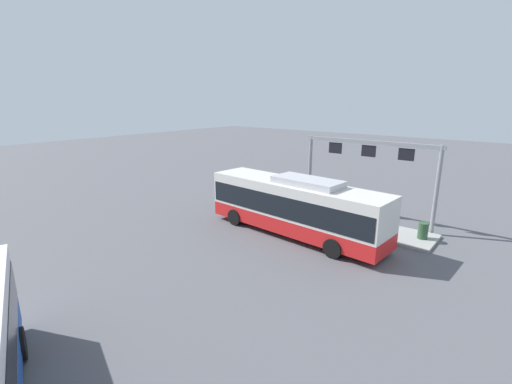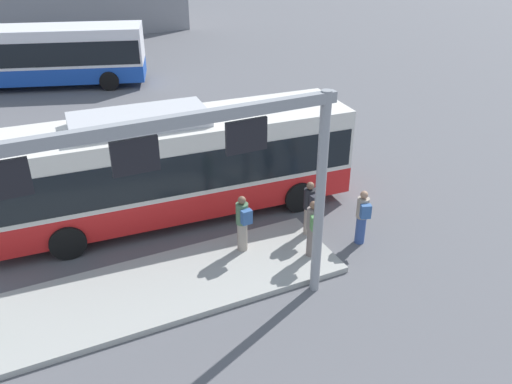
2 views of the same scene
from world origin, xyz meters
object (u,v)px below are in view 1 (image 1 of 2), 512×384
object	(u,v)px
person_waiting_near	(281,197)
person_waiting_mid	(294,196)
person_boarding	(274,194)
bus_main	(295,205)
trash_bin	(423,231)
person_waiting_far	(306,203)

from	to	relation	value
person_waiting_near	person_waiting_mid	world-z (taller)	same
person_waiting_near	person_boarding	bearing A→B (deg)	-128.76
person_waiting_near	person_waiting_mid	xyz separation A→B (m)	(-0.49, -0.97, 0.00)
bus_main	person_waiting_mid	size ratio (longest dim) A/B	6.68
person_boarding	trash_bin	xyz separation A→B (m)	(-10.36, 0.21, -0.28)
person_boarding	person_waiting_mid	size ratio (longest dim) A/B	1.00
person_boarding	bus_main	bearing A→B (deg)	66.91
person_waiting_far	bus_main	bearing A→B (deg)	15.72
person_waiting_mid	person_waiting_far	xyz separation A→B (m)	(-1.58, 1.05, 0.00)
person_waiting_near	trash_bin	world-z (taller)	person_waiting_near
bus_main	person_waiting_near	bearing A→B (deg)	-40.42
person_boarding	person_waiting_near	world-z (taller)	person_waiting_near
person_waiting_mid	person_waiting_far	size ratio (longest dim) A/B	1.00
person_waiting_mid	trash_bin	distance (m)	8.68
bus_main	person_waiting_mid	bearing A→B (deg)	-53.04
bus_main	person_boarding	size ratio (longest dim) A/B	6.68
person_waiting_far	person_waiting_mid	bearing A→B (deg)	-127.03
person_boarding	person_waiting_far	distance (m)	3.41
person_waiting_near	trash_bin	bearing A→B (deg)	89.85
bus_main	trash_bin	bearing A→B (deg)	-145.24
person_waiting_mid	trash_bin	xyz separation A→B (m)	(-8.66, 0.34, -0.44)
person_boarding	person_waiting_far	size ratio (longest dim) A/B	1.00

